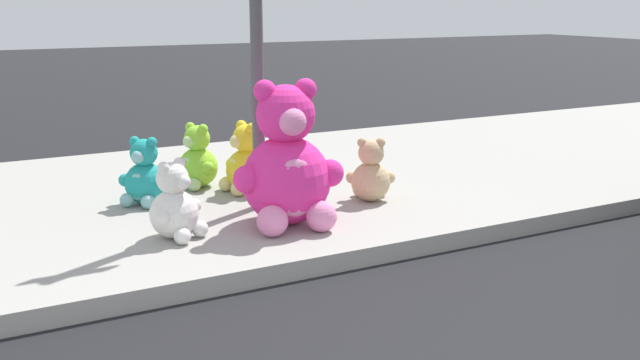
% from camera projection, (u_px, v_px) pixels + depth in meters
% --- Properties ---
extents(sidewalk, '(28.00, 4.40, 0.15)m').
position_uv_depth(sidewalk, '(128.00, 207.00, 6.66)').
color(sidewalk, '#9E9B93').
rests_on(sidewalk, ground_plane).
extents(sign_pole, '(0.56, 0.11, 3.20)m').
position_uv_depth(sign_pole, '(256.00, 12.00, 5.98)').
color(sign_pole, '#4C4C51').
rests_on(sign_pole, sidewalk).
extents(plush_pink_large, '(0.91, 0.83, 1.19)m').
position_uv_depth(plush_pink_large, '(287.00, 168.00, 5.78)').
color(plush_pink_large, '#F22D93').
rests_on(plush_pink_large, sidewalk).
extents(plush_tan, '(0.41, 0.42, 0.59)m').
position_uv_depth(plush_tan, '(371.00, 175.00, 6.54)').
color(plush_tan, tan).
rests_on(plush_tan, sidewalk).
extents(plush_yellow, '(0.47, 0.52, 0.68)m').
position_uv_depth(plush_yellow, '(246.00, 164.00, 6.84)').
color(plush_yellow, yellow).
rests_on(plush_yellow, sidewalk).
extents(plush_teal, '(0.44, 0.44, 0.62)m').
position_uv_depth(plush_teal, '(144.00, 177.00, 6.42)').
color(plush_teal, teal).
rests_on(plush_teal, sidewalk).
extents(plush_lime, '(0.46, 0.45, 0.63)m').
position_uv_depth(plush_lime, '(197.00, 162.00, 7.01)').
color(plush_lime, '#8CD133').
rests_on(plush_lime, sidewalk).
extents(plush_white, '(0.43, 0.45, 0.62)m').
position_uv_depth(plush_white, '(176.00, 207.00, 5.50)').
color(plush_white, white).
rests_on(plush_white, sidewalk).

